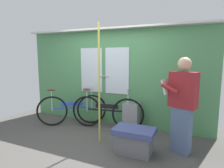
{
  "coord_description": "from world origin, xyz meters",
  "views": [
    {
      "loc": [
        1.91,
        -3.14,
        1.67
      ],
      "look_at": [
        0.35,
        0.35,
        1.12
      ],
      "focal_mm": 30.87,
      "sensor_mm": 36.0,
      "label": 1
    }
  ],
  "objects": [
    {
      "name": "bicycle_leaning_behind",
      "position": [
        -0.86,
        0.64,
        0.39
      ],
      "size": [
        1.41,
        0.99,
        0.94
      ],
      "rotation": [
        0.0,
        0.0,
        0.6
      ],
      "color": "black",
      "rests_on": "ground_plane"
    },
    {
      "name": "bench_seat_corner",
      "position": [
        0.97,
        -0.11,
        0.24
      ],
      "size": [
        0.7,
        0.44,
        0.45
      ],
      "color": "#3D477F",
      "rests_on": "ground_plane"
    },
    {
      "name": "train_door_wall",
      "position": [
        -0.01,
        1.12,
        1.22
      ],
      "size": [
        4.68,
        0.28,
        2.33
      ],
      "color": "#4C8C56",
      "rests_on": "ground_plane"
    },
    {
      "name": "handrail_pole",
      "position": [
        0.22,
        0.03,
        1.15
      ],
      "size": [
        0.04,
        0.04,
        2.29
      ],
      "primitive_type": "cylinder",
      "color": "#C6C14C",
      "rests_on": "ground_plane"
    },
    {
      "name": "bicycle_near_door",
      "position": [
        0.02,
        0.76,
        0.39
      ],
      "size": [
        1.71,
        0.46,
        0.95
      ],
      "rotation": [
        0.0,
        0.0,
        0.16
      ],
      "color": "black",
      "rests_on": "ground_plane"
    },
    {
      "name": "passenger_reading_newspaper",
      "position": [
        1.69,
        0.25,
        0.88
      ],
      "size": [
        0.62,
        0.56,
        1.66
      ],
      "rotation": [
        0.0,
        0.0,
        2.8
      ],
      "color": "slate",
      "rests_on": "ground_plane"
    },
    {
      "name": "trash_bin_by_wall",
      "position": [
        0.58,
        0.91,
        0.31
      ],
      "size": [
        0.35,
        0.28,
        0.63
      ],
      "primitive_type": "cube",
      "color": "gray",
      "rests_on": "ground_plane"
    },
    {
      "name": "ground_plane",
      "position": [
        0.0,
        0.0,
        -0.02
      ],
      "size": [
        5.68,
        3.86,
        0.04
      ],
      "primitive_type": "cube",
      "color": "#474442"
    }
  ]
}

